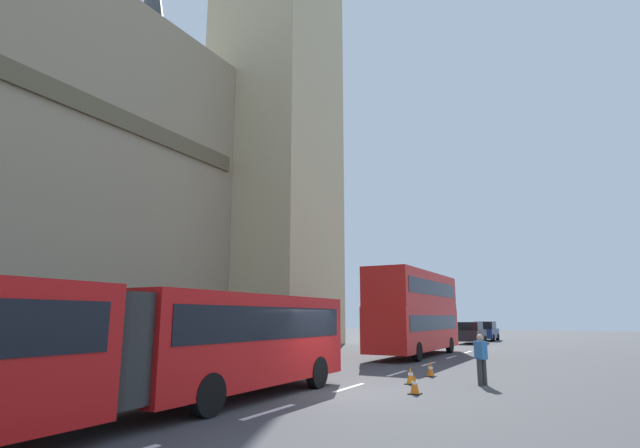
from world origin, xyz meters
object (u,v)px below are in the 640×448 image
object	(u,v)px
traffic_cone_west	(415,384)
sedan_trailing	(486,331)
articulated_bus	(100,343)
sedan_lead	(471,333)
pedestrian_near_cones	(481,358)
traffic_cone_middle	(411,376)
traffic_cone_east	(430,369)
double_decker_bus	(415,310)

from	to	relation	value
traffic_cone_west	sedan_trailing	bearing A→B (deg)	6.38
articulated_bus	sedan_lead	world-z (taller)	articulated_bus
articulated_bus	pedestrian_near_cones	distance (m)	12.09
traffic_cone_middle	pedestrian_near_cones	size ratio (longest dim) A/B	0.34
sedan_lead	pedestrian_near_cones	xyz separation A→B (m)	(-26.59, -5.62, -0.00)
traffic_cone_middle	traffic_cone_east	world-z (taller)	same
double_decker_bus	traffic_cone_east	distance (m)	10.38
articulated_bus	traffic_cone_west	size ratio (longest dim) A/B	30.67
traffic_cone_west	double_decker_bus	bearing A→B (deg)	17.10
sedan_trailing	traffic_cone_west	bearing A→B (deg)	-173.62
double_decker_bus	sedan_trailing	world-z (taller)	double_decker_bus
sedan_trailing	pedestrian_near_cones	bearing A→B (deg)	-170.58
double_decker_bus	sedan_trailing	xyz separation A→B (m)	(21.62, -0.31, -1.80)
double_decker_bus	traffic_cone_west	world-z (taller)	double_decker_bus
sedan_trailing	traffic_cone_middle	xyz separation A→B (m)	(-33.52, -3.18, -0.63)
pedestrian_near_cones	traffic_cone_middle	bearing A→B (deg)	111.05
articulated_bus	pedestrian_near_cones	size ratio (longest dim) A/B	10.52
sedan_trailing	traffic_cone_east	xyz separation A→B (m)	(-31.09, -3.19, -0.63)
articulated_bus	sedan_lead	bearing A→B (deg)	-0.17
traffic_cone_east	sedan_trailing	bearing A→B (deg)	5.86
articulated_bus	traffic_cone_middle	xyz separation A→B (m)	(9.75, -3.50, -1.46)
pedestrian_near_cones	sedan_lead	bearing A→B (deg)	11.93
sedan_lead	traffic_cone_east	world-z (taller)	sedan_lead
articulated_bus	traffic_cone_east	size ratio (longest dim) A/B	30.67
sedan_trailing	articulated_bus	bearing A→B (deg)	179.59
traffic_cone_west	traffic_cone_east	size ratio (longest dim) A/B	1.00
sedan_lead	sedan_trailing	world-z (taller)	same
sedan_trailing	double_decker_bus	bearing A→B (deg)	179.17
pedestrian_near_cones	traffic_cone_east	bearing A→B (deg)	54.78
articulated_bus	sedan_trailing	distance (m)	43.28
articulated_bus	sedan_lead	xyz separation A→B (m)	(37.20, -0.11, -0.83)
sedan_lead	traffic_cone_middle	xyz separation A→B (m)	(-27.45, -3.38, -0.63)
articulated_bus	traffic_cone_middle	bearing A→B (deg)	-19.72
double_decker_bus	traffic_cone_middle	world-z (taller)	double_decker_bus
articulated_bus	sedan_trailing	bearing A→B (deg)	-0.41
double_decker_bus	pedestrian_near_cones	size ratio (longest dim) A/B	6.43
sedan_lead	pedestrian_near_cones	bearing A→B (deg)	-168.07
sedan_lead	pedestrian_near_cones	size ratio (longest dim) A/B	2.60
traffic_cone_middle	sedan_lead	bearing A→B (deg)	7.03
articulated_bus	traffic_cone_middle	size ratio (longest dim) A/B	30.67
articulated_bus	sedan_trailing	xyz separation A→B (m)	(43.27, -0.31, -0.83)
double_decker_bus	traffic_cone_east	size ratio (longest dim) A/B	18.74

